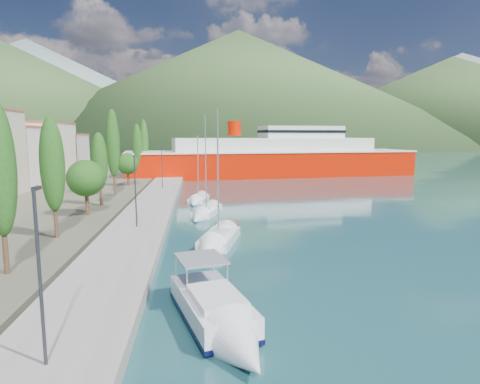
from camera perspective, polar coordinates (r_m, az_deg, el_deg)
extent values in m
plane|color=#1E4B50|center=(141.67, -4.60, 4.51)|extent=(1400.00, 1400.00, 0.00)
cube|color=gray|center=(48.33, -12.23, -1.84)|extent=(5.00, 88.00, 0.80)
cone|color=slate|center=(690.21, -27.72, 12.61)|extent=(640.00, 640.00, 150.00)
cone|color=slate|center=(711.04, 0.70, 14.55)|extent=(760.00, 760.00, 180.00)
cone|color=slate|center=(754.64, 28.71, 11.69)|extent=(640.00, 640.00, 140.00)
cone|color=#37542A|center=(426.46, -0.20, 14.57)|extent=(480.00, 480.00, 115.00)
cone|color=#37542A|center=(481.68, 27.69, 11.42)|extent=(420.00, 420.00, 90.00)
cube|color=silver|center=(71.27, -29.52, 4.30)|extent=(9.00, 11.00, 9.00)
cube|color=#9E5138|center=(71.20, -29.78, 8.03)|extent=(9.20, 11.20, 0.30)
cube|color=beige|center=(81.45, -26.50, 5.18)|extent=(9.00, 13.00, 10.00)
cube|color=#9E5138|center=(81.44, -26.73, 8.80)|extent=(9.20, 13.20, 0.30)
cube|color=beige|center=(91.88, -24.09, 4.92)|extent=(9.00, 10.00, 8.00)
cube|color=#9E5138|center=(91.81, -24.24, 7.51)|extent=(9.20, 10.20, 0.30)
cylinder|color=#47301E|center=(26.55, -30.34, -7.76)|extent=(0.30, 0.30, 2.16)
cylinder|color=#47301E|center=(34.02, -24.68, -4.24)|extent=(0.30, 0.30, 2.03)
ellipsoid|color=#204D16|center=(33.41, -25.14, 3.54)|extent=(1.80, 1.80, 7.21)
cylinder|color=#47301E|center=(42.34, -20.92, -1.60)|extent=(0.36, 0.36, 2.25)
sphere|color=#204D16|center=(42.02, -21.09, 1.85)|extent=(3.60, 3.60, 3.60)
cylinder|color=#47301E|center=(47.98, -19.15, -0.72)|extent=(0.30, 0.30, 1.80)
ellipsoid|color=#204D16|center=(47.57, -19.37, 4.17)|extent=(1.80, 1.80, 6.40)
cylinder|color=#47301E|center=(55.40, -17.39, 0.82)|extent=(0.30, 0.30, 2.48)
ellipsoid|color=#204D16|center=(55.02, -17.64, 6.65)|extent=(1.80, 1.80, 8.78)
cylinder|color=#47301E|center=(65.79, -15.61, 1.80)|extent=(0.36, 0.36, 2.10)
sphere|color=#204D16|center=(65.59, -15.69, 3.88)|extent=(3.36, 3.36, 3.36)
cylinder|color=#47301E|center=(76.41, -14.30, 2.70)|extent=(0.30, 0.30, 2.19)
ellipsoid|color=#204D16|center=(76.13, -14.42, 6.43)|extent=(1.80, 1.80, 7.76)
cylinder|color=#47301E|center=(86.02, -13.39, 3.39)|extent=(0.30, 0.30, 2.46)
ellipsoid|color=#204D16|center=(85.77, -13.51, 7.11)|extent=(1.80, 1.80, 8.72)
cylinder|color=#2D2D33|center=(15.01, -26.57, -11.06)|extent=(0.12, 0.12, 6.00)
cube|color=#2D2D33|center=(14.59, -26.96, 0.49)|extent=(0.15, 0.50, 0.12)
cylinder|color=#2D2D33|center=(34.90, -14.64, 0.00)|extent=(0.12, 0.12, 6.00)
cube|color=#2D2D33|center=(34.87, -14.76, 4.95)|extent=(0.15, 0.50, 0.12)
cylinder|color=#2D2D33|center=(60.88, -11.03, 3.41)|extent=(0.12, 0.12, 6.00)
cube|color=#2D2D33|center=(60.97, -11.09, 6.24)|extent=(0.15, 0.50, 0.12)
cube|color=black|center=(19.64, -4.07, -17.78)|extent=(3.75, 6.39, 0.67)
cube|color=silver|center=(19.32, -4.09, -15.72)|extent=(4.07, 6.75, 1.06)
cube|color=black|center=(19.52, -4.08, -17.02)|extent=(4.14, 6.84, 0.21)
cube|color=silver|center=(18.38, -3.38, -14.71)|extent=(2.74, 3.50, 0.39)
cube|color=slate|center=(20.24, -5.59, -9.39)|extent=(2.81, 3.10, 0.10)
cone|color=silver|center=(16.03, 0.50, -21.77)|extent=(3.22, 3.63, 2.50)
cube|color=silver|center=(32.31, -2.93, -6.78)|extent=(3.87, 6.24, 0.93)
cube|color=silver|center=(31.79, -3.09, -5.87)|extent=(2.01, 2.63, 0.36)
cylinder|color=silver|center=(31.00, -3.15, 2.69)|extent=(0.12, 0.12, 9.82)
cone|color=silver|center=(28.83, -4.56, -8.63)|extent=(3.03, 3.26, 2.38)
cube|color=silver|center=(44.09, -4.69, -2.84)|extent=(3.62, 6.20, 0.82)
cube|color=silver|center=(43.62, -4.83, -2.23)|extent=(1.86, 2.59, 0.32)
cylinder|color=silver|center=(43.03, -4.91, 4.21)|extent=(0.12, 0.12, 10.08)
cone|color=silver|center=(40.55, -6.01, -3.81)|extent=(2.77, 3.20, 2.11)
cube|color=silver|center=(52.53, -5.85, -1.12)|extent=(2.91, 4.94, 0.79)
cube|color=silver|center=(52.15, -5.93, -0.60)|extent=(1.56, 2.06, 0.31)
cylinder|color=silver|center=(51.72, -5.99, 3.61)|extent=(0.12, 0.12, 7.94)
cone|color=silver|center=(49.66, -6.52, -1.66)|extent=(2.42, 2.52, 2.03)
cube|color=#C21400|center=(86.38, 4.64, 3.84)|extent=(61.75, 20.02, 5.86)
cube|color=silver|center=(86.22, 4.66, 5.78)|extent=(62.22, 20.45, 0.31)
cube|color=silver|center=(86.18, 4.67, 6.62)|extent=(42.83, 15.56, 3.14)
cube|color=silver|center=(88.30, 8.61, 8.42)|extent=(17.82, 9.84, 2.51)
cylinder|color=#C21400|center=(83.97, -0.81, 9.03)|extent=(2.72, 2.72, 2.93)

